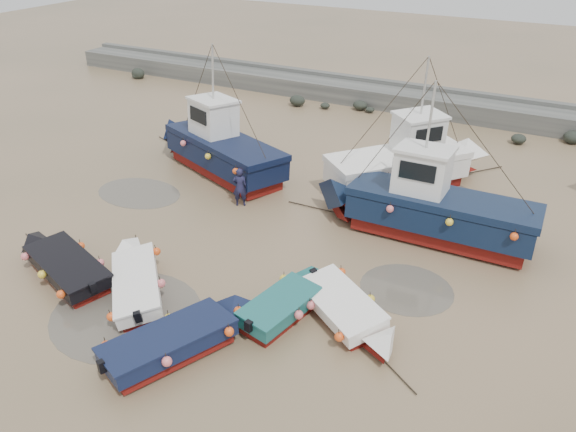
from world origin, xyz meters
name	(u,v)px	position (x,y,z in m)	size (l,w,h in m)	color
ground	(282,299)	(0.00, 0.00, 0.00)	(120.00, 120.00, 0.00)	#8E7153
seawall	(444,106)	(0.05, 21.99, 0.63)	(60.00, 4.92, 1.50)	slate
puddle_a	(127,313)	(-4.19, -3.10, 0.00)	(5.07, 5.07, 0.01)	#575146
puddle_b	(406,289)	(3.64, 2.56, 0.00)	(3.31, 3.31, 0.01)	#575146
puddle_c	(139,193)	(-9.84, 4.08, 0.00)	(4.25, 4.25, 0.01)	#575146
puddle_d	(428,206)	(2.61, 9.12, 0.00)	(5.47, 5.47, 0.01)	#575146
dinghy_0	(138,278)	(-4.65, -1.87, 0.54)	(4.83, 5.04, 1.43)	maroon
dinghy_1	(181,337)	(-1.45, -3.69, 0.54)	(3.54, 5.99, 1.43)	maroon
dinghy_2	(286,300)	(0.53, -0.66, 0.57)	(2.18, 5.07, 1.43)	maroon
dinghy_4	(63,262)	(-7.71, -2.39, 0.54)	(6.19, 3.14, 1.43)	maroon
dinghy_5	(349,310)	(2.51, -0.16, 0.56)	(4.99, 3.79, 1.43)	maroon
cabin_boat_0	(217,146)	(-8.00, 8.01, 1.33)	(10.02, 5.42, 6.22)	maroon
cabin_boat_1	(409,161)	(1.12, 10.59, 1.35)	(7.19, 8.34, 6.22)	maroon
cabin_boat_2	(426,206)	(3.08, 6.54, 1.33)	(10.52, 3.20, 6.22)	maroon
person	(241,205)	(-4.93, 5.25, 0.00)	(0.66, 0.43, 1.81)	#191A37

